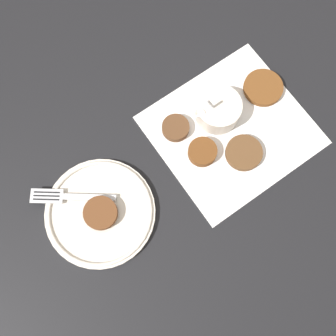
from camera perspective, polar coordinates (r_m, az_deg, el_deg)
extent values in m
plane|color=black|center=(0.85, 7.20, 5.93)|extent=(4.00, 4.00, 0.00)
cube|color=white|center=(0.85, 9.20, 5.50)|extent=(0.35, 0.33, 0.00)
cylinder|color=silver|center=(0.83, 7.26, 8.39)|extent=(0.09, 0.09, 0.05)
cylinder|color=orange|center=(0.84, 7.18, 8.16)|extent=(0.08, 0.08, 0.03)
cone|color=silver|center=(0.81, 4.56, 7.62)|extent=(0.02, 0.02, 0.02)
cylinder|color=silver|center=(0.80, 6.49, 8.90)|extent=(0.04, 0.01, 0.09)
cylinder|color=brown|center=(0.89, 13.64, 11.26)|extent=(0.09, 0.09, 0.01)
cylinder|color=brown|center=(0.83, 10.95, 2.19)|extent=(0.08, 0.08, 0.01)
cylinder|color=brown|center=(0.81, 5.02, 2.34)|extent=(0.06, 0.06, 0.02)
cylinder|color=brown|center=(0.83, 1.11, 5.83)|extent=(0.06, 0.06, 0.02)
cylinder|color=silver|center=(0.80, -9.78, -6.42)|extent=(0.22, 0.22, 0.01)
torus|color=silver|center=(0.79, -9.89, -6.33)|extent=(0.21, 0.21, 0.01)
cylinder|color=brown|center=(0.78, -9.77, -6.46)|extent=(0.07, 0.07, 0.02)
cube|color=silver|center=(0.79, -11.31, -4.18)|extent=(0.10, 0.06, 0.00)
cube|color=silver|center=(0.81, -17.18, -3.92)|extent=(0.07, 0.06, 0.00)
cube|color=black|center=(0.81, -17.18, -3.39)|extent=(0.05, 0.03, 0.00)
cube|color=black|center=(0.81, -17.23, -3.88)|extent=(0.05, 0.03, 0.00)
cube|color=black|center=(0.81, -17.28, -4.38)|extent=(0.05, 0.03, 0.00)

